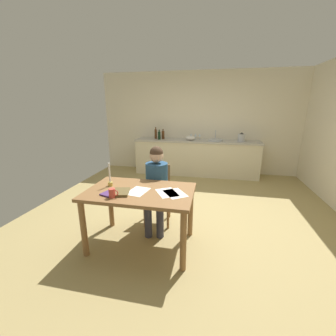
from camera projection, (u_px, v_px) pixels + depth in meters
ground_plane at (184, 214)px, 3.69m from camera, size 5.20×5.20×0.04m
wall_back at (198, 123)px, 5.77m from camera, size 5.20×0.12×2.60m
kitchen_counter at (196, 157)px, 5.66m from camera, size 3.14×0.64×0.90m
dining_table at (140, 199)px, 2.67m from camera, size 1.30×0.82×0.75m
chair_at_table at (158, 191)px, 3.31m from camera, size 0.45×0.45×0.87m
person_seated at (156, 183)px, 3.12m from camera, size 0.38×0.62×1.19m
coffee_mug at (112, 193)px, 2.42m from camera, size 0.11×0.07×0.10m
candlestick at (110, 179)px, 2.76m from camera, size 0.06×0.06×0.30m
book_magazine at (111, 193)px, 2.55m from camera, size 0.21×0.26×0.02m
book_cookery at (121, 192)px, 2.54m from camera, size 0.24×0.28×0.03m
paper_letter at (167, 193)px, 2.57m from camera, size 0.33×0.36×0.00m
paper_bill at (138, 191)px, 2.61m from camera, size 0.26×0.33×0.00m
paper_envelope at (175, 193)px, 2.54m from camera, size 0.34×0.36×0.00m
sink_unit at (215, 140)px, 5.44m from camera, size 0.36×0.36×0.24m
bottle_oil at (156, 134)px, 5.75m from camera, size 0.07×0.07×0.30m
bottle_vinegar at (159, 135)px, 5.62m from camera, size 0.07×0.07×0.25m
bottle_wine_red at (163, 135)px, 5.71m from camera, size 0.07×0.07×0.26m
mixing_bowl at (190, 138)px, 5.51m from camera, size 0.24×0.24×0.11m
stovetop_kettle at (241, 137)px, 5.30m from camera, size 0.18×0.18×0.22m
wine_glass_near_sink at (200, 135)px, 5.64m from camera, size 0.07×0.07×0.15m
wine_glass_by_kettle at (196, 135)px, 5.66m from camera, size 0.07×0.07×0.15m
wine_glass_back_left at (191, 135)px, 5.68m from camera, size 0.07×0.07×0.15m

